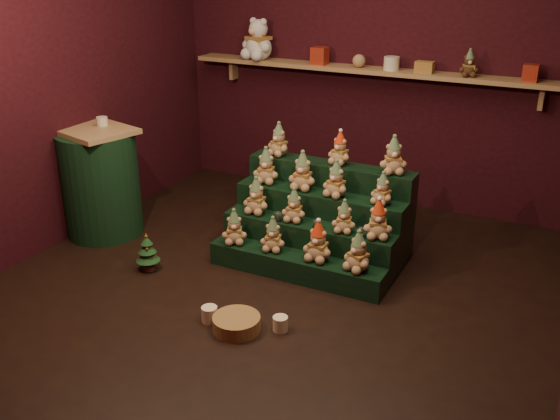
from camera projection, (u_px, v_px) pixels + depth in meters
The scene contains 40 objects.
ground at pixel (278, 283), 4.70m from camera, with size 4.00×4.00×0.00m, color black.
back_wall at pixel (376, 56), 5.85m from camera, with size 4.00×0.10×2.80m, color black.
front_wall at pixel (43, 200), 2.47m from camera, with size 4.00×0.10×2.80m, color black.
left_wall at pixel (51, 74), 5.01m from camera, with size 0.10×4.00×2.80m, color black.
back_shelf at pixel (370, 71), 5.74m from camera, with size 3.60×0.26×0.24m.
riser_tier_front at pixel (296, 266), 4.75m from camera, with size 1.40×0.22×0.18m, color black.
riser_tier_midfront at pixel (308, 245), 4.90m from camera, with size 1.40×0.22×0.36m, color black.
riser_tier_midback at pixel (319, 224), 5.05m from camera, with size 1.40×0.22×0.54m, color black.
riser_tier_back at pixel (330, 205), 5.19m from camera, with size 1.40×0.22×0.72m, color black.
teddy_0 at pixel (234, 227), 4.88m from camera, with size 0.20×0.18×0.28m, color tan, non-canonical shape.
teddy_1 at pixel (273, 234), 4.76m from camera, with size 0.19×0.17×0.27m, color tan, non-canonical shape.
teddy_2 at pixel (318, 241), 4.60m from camera, with size 0.22×0.20×0.31m, color tan, non-canonical shape.
teddy_3 at pixel (358, 251), 4.45m from camera, with size 0.22×0.19×0.30m, color tan, non-canonical shape.
teddy_4 at pixel (256, 196), 4.97m from camera, with size 0.21×0.19×0.30m, color tan, non-canonical shape.
teddy_5 at pixel (294, 205), 4.83m from camera, with size 0.19×0.17×0.26m, color tan, non-canonical shape.
teddy_6 at pixel (344, 216), 4.64m from camera, with size 0.18×0.16×0.25m, color tan, non-canonical shape.
teddy_7 at pixel (378, 219), 4.54m from camera, with size 0.21×0.19×0.30m, color tan, non-canonical shape.
teddy_8 at pixel (266, 166), 5.10m from camera, with size 0.21×0.19×0.30m, color tan, non-canonical shape.
teddy_9 at pixel (303, 171), 4.96m from camera, with size 0.22×0.20×0.31m, color tan, non-canonical shape.
teddy_10 at pixel (336, 179), 4.82m from camera, with size 0.21×0.19×0.29m, color tan, non-canonical shape.
teddy_11 at pixel (383, 189), 4.68m from camera, with size 0.18×0.16×0.25m, color tan, non-canonical shape.
teddy_12 at pixel (279, 139), 5.21m from camera, with size 0.20×0.18×0.28m, color tan, non-canonical shape.
teddy_13 at pixel (340, 148), 4.99m from camera, with size 0.19×0.17×0.27m, color tan, non-canonical shape.
teddy_14 at pixel (394, 155), 4.78m from camera, with size 0.21×0.19×0.29m, color tan, non-canonical shape.
snow_globe_a at pixel (278, 216), 4.86m from camera, with size 0.06×0.06×0.08m.
snow_globe_b at pixel (316, 224), 4.73m from camera, with size 0.06×0.06×0.08m.
snow_globe_c at pixel (360, 232), 4.58m from camera, with size 0.06×0.06×0.09m.
side_table at pixel (101, 182), 5.38m from camera, with size 0.73×0.66×0.95m.
table_ornament at pixel (102, 121), 5.26m from camera, with size 0.09×0.09×0.07m, color beige.
mini_christmas_tree at pixel (147, 252), 4.83m from camera, with size 0.19×0.19×0.32m.
mug_left at pixel (210, 314), 4.19m from camera, with size 0.11×0.11×0.11m, color #F6E8B5.
mug_right at pixel (280, 324), 4.09m from camera, with size 0.10×0.10×0.10m, color #F6E8B5.
wicker_basket at pixel (237, 323), 4.10m from camera, with size 0.32×0.32×0.10m, color olive.
white_bear at pixel (258, 33), 6.09m from camera, with size 0.36×0.32×0.50m, color white, non-canonical shape.
brown_bear at pixel (469, 63), 5.29m from camera, with size 0.16×0.15×0.23m, color #452717, non-canonical shape.
gift_tin_red_a at pixel (320, 56), 5.89m from camera, with size 0.14×0.14×0.16m, color #B2301B.
gift_tin_cream at pixel (391, 63), 5.60m from camera, with size 0.14×0.14×0.12m, color beige.
gift_tin_red_b at pixel (531, 73), 5.11m from camera, with size 0.12×0.12×0.14m, color #B2301B.
shelf_plush_ball at pixel (359, 61), 5.73m from camera, with size 0.12×0.12×0.12m, color tan.
scarf_gift_box at pixel (424, 67), 5.48m from camera, with size 0.16×0.10×0.10m, color #D35B1D.
Camera 1 is at (1.87, -3.68, 2.31)m, focal length 40.00 mm.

